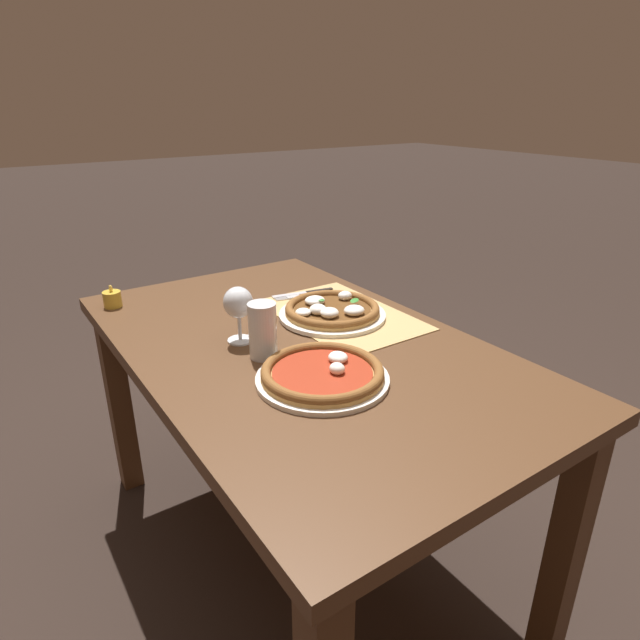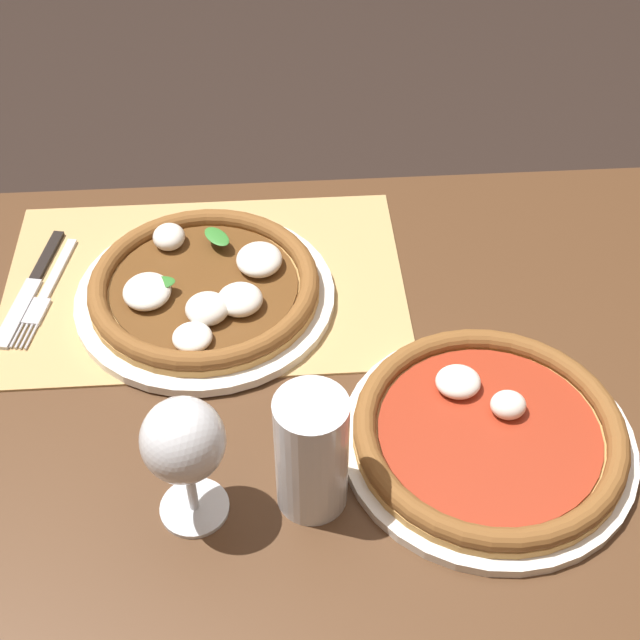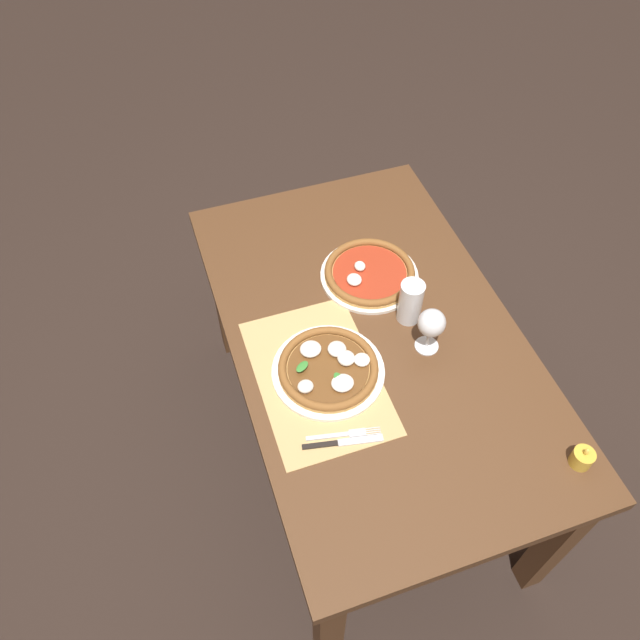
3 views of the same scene
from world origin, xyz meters
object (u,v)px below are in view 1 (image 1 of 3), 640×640
pizza_near (332,310)px  pizza_far (323,374)px  fork (303,295)px  votive_candle (112,300)px  wine_glass (238,305)px  pint_glass (263,332)px  knife (303,293)px

pizza_near → pizza_far: bearing=141.4°
fork → votive_candle: (0.27, 0.55, 0.02)m
pizza_near → wine_glass: bearing=89.1°
pizza_far → votive_candle: (0.77, 0.28, 0.00)m
pint_glass → knife: size_ratio=0.68×
pizza_near → votive_candle: size_ratio=4.46×
wine_glass → fork: 0.40m
pizza_far → knife: (0.53, -0.28, -0.01)m
votive_candle → pint_glass: bearing=-158.8°
pizza_near → pint_glass: (-0.11, 0.30, 0.05)m
pint_glass → fork: size_ratio=0.73×
pizza_far → pint_glass: (0.19, 0.05, 0.05)m
pizza_near → fork: 0.20m
pizza_far → wine_glass: wine_glass is taller
pizza_far → votive_candle: bearing=19.8°
fork → knife: 0.02m
knife → votive_candle: (0.24, 0.56, 0.02)m
pizza_far → fork: pizza_far is taller
pizza_near → wine_glass: (0.00, 0.30, 0.08)m
pizza_near → pizza_far: (-0.30, 0.24, -0.00)m
votive_candle → pizza_far: bearing=-160.2°
knife → pizza_far: bearing=152.0°
pizza_near → wine_glass: 0.31m
votive_candle → wine_glass: bearing=-154.8°
pizza_far → fork: size_ratio=1.57×
pizza_far → pint_glass: bearing=15.4°
wine_glass → votive_candle: wine_glass is taller
pint_glass → knife: 0.48m
wine_glass → pint_glass: size_ratio=1.07×
pizza_far → pint_glass: 0.20m
knife → votive_candle: size_ratio=2.98×
wine_glass → knife: wine_glass is taller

